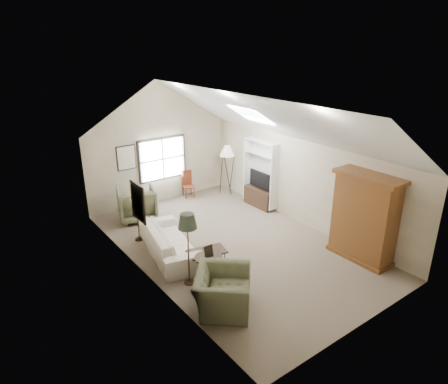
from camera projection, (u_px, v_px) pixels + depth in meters
room_shell at (234, 126)px, 9.53m from camera, size 5.01×8.01×4.00m
window at (162, 159)px, 13.18m from camera, size 1.72×0.08×1.42m
skylight at (251, 115)px, 10.92m from camera, size 0.80×1.20×0.52m
wall_art at (132, 179)px, 10.47m from camera, size 1.97×3.71×0.88m
armoire at (364, 218)px, 9.70m from camera, size 0.60×1.50×2.20m
tv_alcove at (260, 173)px, 12.77m from camera, size 0.32×1.30×2.10m
media_console at (259, 198)px, 13.06m from camera, size 0.34×1.18×0.60m
tv_panel at (260, 180)px, 12.84m from camera, size 0.05×0.90×0.55m
sofa at (170, 241)px, 10.11m from camera, size 1.47×2.65×0.73m
armchair_near at (223, 291)px, 8.06m from camera, size 1.63×1.65×0.81m
armchair_far at (137, 204)px, 12.05m from camera, size 1.36×1.38×1.01m
coffee_table at (207, 259)px, 9.54m from camera, size 1.00×0.69×0.47m
bowl at (207, 250)px, 9.45m from camera, size 0.26×0.26×0.05m
side_table at (209, 269)px, 8.98m from camera, size 0.74×0.74×0.63m
side_chair at (188, 184)px, 13.79m from camera, size 0.43×0.43×0.92m
tripod_lamp at (227, 169)px, 13.98m from camera, size 0.66×0.66×1.76m
dark_lamp at (188, 249)px, 8.71m from camera, size 0.50×0.50×1.75m
tan_lamp at (137, 213)px, 10.69m from camera, size 0.37×0.37×1.57m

